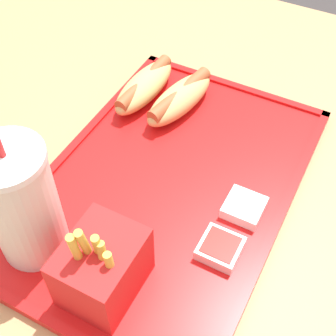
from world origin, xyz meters
TOP-DOWN VIEW (x-y plane):
  - dining_table at (0.00, 0.00)m, footprint 1.11×1.05m
  - food_tray at (0.01, -0.01)m, footprint 0.47×0.32m
  - soda_cup at (-0.14, 0.08)m, footprint 0.08×0.08m
  - hot_dog_far at (0.15, 0.10)m, footprint 0.15×0.06m
  - hot_dog_near at (0.15, 0.04)m, footprint 0.15×0.07m
  - fries_carton at (-0.15, -0.02)m, footprint 0.09×0.08m
  - sauce_cup_mayo at (0.02, -0.12)m, footprint 0.05×0.05m
  - sauce_cup_ketchup at (-0.05, -0.12)m, footprint 0.05×0.05m

SIDE VIEW (x-z plane):
  - dining_table at x=0.00m, z-range 0.00..0.72m
  - food_tray at x=0.01m, z-range 0.72..0.73m
  - sauce_cup_mayo at x=0.02m, z-range 0.73..0.74m
  - sauce_cup_ketchup at x=-0.05m, z-range 0.73..0.74m
  - hot_dog_far at x=0.15m, z-range 0.73..0.77m
  - hot_dog_near at x=0.15m, z-range 0.73..0.77m
  - fries_carton at x=-0.15m, z-range 0.71..0.83m
  - soda_cup at x=-0.14m, z-range 0.71..0.90m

